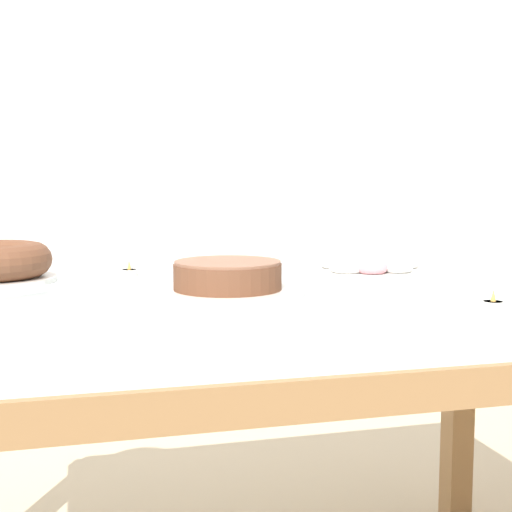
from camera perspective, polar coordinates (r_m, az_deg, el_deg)
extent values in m
cube|color=silver|center=(2.94, -7.00, 11.96)|extent=(8.00, 0.10, 2.60)
cube|color=silver|center=(1.45, 1.35, -3.76)|extent=(1.47, 0.95, 0.04)
cube|color=olive|center=(1.05, 8.31, -10.47)|extent=(1.50, 0.08, 0.06)
cube|color=olive|center=(1.89, -2.43, -2.90)|extent=(1.50, 0.08, 0.06)
cube|color=olive|center=(2.20, 15.87, -11.15)|extent=(0.07, 0.07, 0.71)
cylinder|color=silver|center=(1.44, -2.28, -2.90)|extent=(0.31, 0.31, 0.01)
cylinder|color=brown|center=(1.43, -2.28, -1.65)|extent=(0.22, 0.22, 0.05)
cylinder|color=brown|center=(1.43, -2.29, -0.51)|extent=(0.21, 0.21, 0.01)
cylinder|color=silver|center=(1.77, 8.97, -1.24)|extent=(0.37, 0.37, 0.01)
torus|color=white|center=(1.80, 11.64, -0.56)|extent=(0.08, 0.08, 0.02)
torus|color=white|center=(1.83, 9.98, -0.37)|extent=(0.08, 0.08, 0.03)
torus|color=pink|center=(1.83, 7.91, -0.41)|extent=(0.07, 0.07, 0.02)
torus|color=white|center=(1.77, 6.47, -0.52)|extent=(0.08, 0.08, 0.03)
torus|color=white|center=(1.69, 7.26, -0.94)|extent=(0.08, 0.08, 0.02)
torus|color=pink|center=(1.68, 9.27, -0.90)|extent=(0.07, 0.07, 0.03)
torus|color=white|center=(1.72, 11.17, -0.82)|extent=(0.08, 0.08, 0.03)
cylinder|color=silver|center=(1.74, -10.10, -1.33)|extent=(0.04, 0.04, 0.02)
cylinder|color=white|center=(1.74, -10.11, -1.13)|extent=(0.03, 0.03, 0.00)
cone|color=#F9B74C|center=(1.74, -10.12, -0.71)|extent=(0.01, 0.01, 0.02)
cylinder|color=silver|center=(1.34, 18.43, -3.80)|extent=(0.04, 0.04, 0.02)
cylinder|color=white|center=(1.34, 18.44, -3.54)|extent=(0.03, 0.03, 0.00)
cone|color=#F9B74C|center=(1.34, 18.46, -2.99)|extent=(0.01, 0.01, 0.02)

